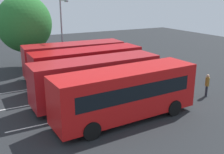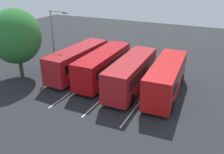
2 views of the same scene
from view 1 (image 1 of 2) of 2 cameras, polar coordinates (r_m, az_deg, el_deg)
The scene contains 11 objects.
ground_plane at distance 22.00m, azimuth -3.71°, elevation -3.51°, with size 71.48×71.48×0.00m, color #232628.
bus_far_left at distance 16.89m, azimuth 3.09°, elevation -3.28°, with size 9.70×3.01×3.33m.
bus_center_left at distance 19.64m, azimuth -3.22°, elevation -0.36°, with size 9.64×2.82×3.33m.
bus_center_right at distance 23.18m, azimuth -5.22°, elevation 2.29°, with size 9.62×2.75×3.33m.
bus_far_right at distance 26.25m, azimuth -7.96°, elevation 3.94°, with size 9.71×3.03×3.33m.
pedestrian at distance 22.26m, azimuth 19.68°, elevation -1.30°, with size 0.44×0.44×1.82m.
street_lamp at distance 28.71m, azimuth -10.58°, elevation 9.84°, with size 0.24×2.43×7.38m.
depot_tree at distance 30.33m, azimuth -18.23°, elevation 10.77°, with size 5.79×5.21×7.90m.
lane_stripe_outer_left at distance 19.06m, azimuth 0.79°, elevation -6.78°, with size 14.84×0.12×0.01m, color silver.
lane_stripe_inner_left at distance 22.00m, azimuth -3.71°, elevation -3.50°, with size 14.84×0.12×0.01m, color silver.
lane_stripe_inner_right at distance 25.09m, azimuth -7.11°, elevation -0.99°, with size 14.84×0.12×0.01m, color silver.
Camera 1 is at (-8.53, -18.77, 7.67)m, focal length 42.75 mm.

